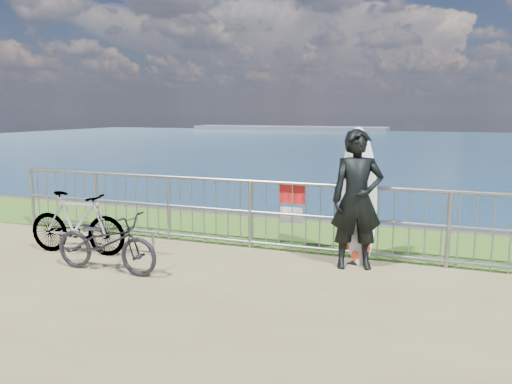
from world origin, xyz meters
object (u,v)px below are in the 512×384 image
at_px(surfer, 357,200).
at_px(surfboard, 359,201).
at_px(bicycle_far, 77,223).
at_px(bicycle_near, 106,242).

distance_m(surfer, surfboard, 0.28).
relative_size(surfboard, bicycle_far, 1.22).
xyz_separation_m(bicycle_near, bicycle_far, (-0.97, 0.58, 0.07)).
distance_m(surfer, bicycle_near, 3.53).
height_order(bicycle_near, bicycle_far, bicycle_far).
height_order(surfer, surfboard, surfboard).
bearing_deg(surfer, bicycle_near, -174.03).
height_order(surfer, bicycle_near, surfer).
xyz_separation_m(surfer, surfboard, (-0.01, 0.27, -0.06)).
height_order(surfboard, bicycle_far, surfboard).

